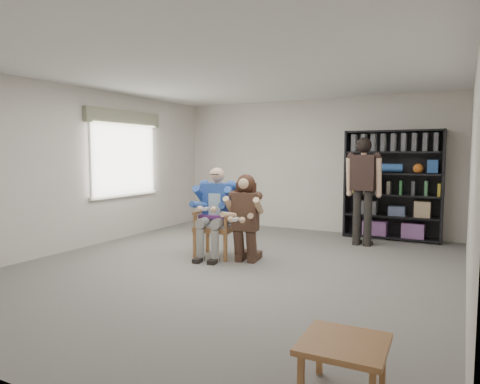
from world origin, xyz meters
The scene contains 9 objects.
room_shell centered at (0.00, 0.00, 1.40)m, with size 6.00×7.00×2.80m, color silver, non-canonical shape.
floor centered at (0.00, 0.00, 0.00)m, with size 6.00×7.00×0.01m, color slate.
window_left centered at (-2.95, 1.00, 1.63)m, with size 0.16×2.00×1.75m, color white, non-canonical shape.
armchair centered at (-0.56, 0.46, 0.56)m, with size 0.65×0.62×1.11m, color brown, non-canonical shape.
seated_man centered at (-0.56, 0.46, 0.72)m, with size 0.62×0.87×1.45m, color #1D4696, non-canonical shape.
kneeling_woman centered at (0.02, 0.34, 0.66)m, with size 0.56×0.89×1.33m, color #3C231D, non-canonical shape.
bookshelf centered at (1.70, 3.28, 1.05)m, with size 1.80×0.38×2.10m, color black, non-canonical shape.
standing_man centered at (1.32, 2.42, 0.96)m, with size 0.59×0.33×1.92m, color black, non-canonical shape.
side_table centered at (2.26, -2.54, 0.20)m, with size 0.57×0.57×0.39m, color brown, non-canonical shape.
Camera 1 is at (2.94, -5.33, 1.66)m, focal length 32.00 mm.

